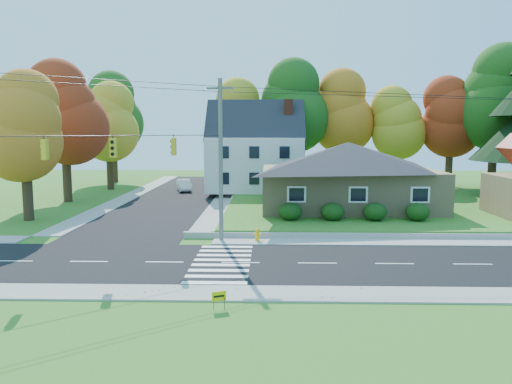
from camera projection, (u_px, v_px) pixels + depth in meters
ground at (241, 263)px, 26.03m from camera, size 120.00×120.00×0.00m
road_main at (241, 263)px, 26.03m from camera, size 90.00×8.00×0.02m
road_cross at (178, 196)px, 52.03m from camera, size 8.00×44.00×0.02m
sidewalk_north at (245, 241)px, 30.98m from camera, size 90.00×2.00×0.08m
sidewalk_south at (234, 293)px, 21.06m from camera, size 90.00×2.00×0.08m
lawn at (392, 202)px, 46.49m from camera, size 30.00×30.00×0.50m
ranch_house at (348, 174)px, 41.29m from camera, size 14.60×10.60×5.40m
colonial_house at (256, 152)px, 53.23m from camera, size 10.40×8.40×9.60m
hedge_row at (354, 212)px, 35.41m from camera, size 10.70×1.70×1.27m
traffic_infrastructure at (239, 163)px, 26.74m from camera, size 38.10×10.66×10.00m
tree_lot_0 at (240, 118)px, 58.78m from camera, size 6.72×6.72×12.51m
tree_lot_1 at (291, 106)px, 57.47m from camera, size 7.84×7.84×14.60m
tree_lot_2 at (342, 112)px, 58.39m from camera, size 7.28×7.28×13.56m
tree_lot_3 at (395, 123)px, 57.40m from camera, size 6.16×6.16×11.47m
tree_lot_4 at (451, 117)px, 56.17m from camera, size 6.72×6.72×12.51m
tree_lot_5 at (496, 99)px, 53.84m from camera, size 8.40×8.40×15.64m
tree_west_0 at (24, 127)px, 37.49m from camera, size 6.16×6.16×11.47m
tree_west_1 at (64, 113)px, 47.27m from camera, size 7.28×7.28×13.56m
tree_west_2 at (108, 122)px, 57.25m from camera, size 6.72×6.72×12.51m
tree_west_3 at (113, 113)px, 65.07m from camera, size 7.84×7.84×14.60m
white_car at (184, 185)px, 56.35m from camera, size 2.42×4.24×1.32m
fire_hydrant at (257, 235)px, 30.96m from camera, size 0.48×0.37×0.84m
yard_sign at (219, 297)px, 19.25m from camera, size 0.54×0.25×0.72m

